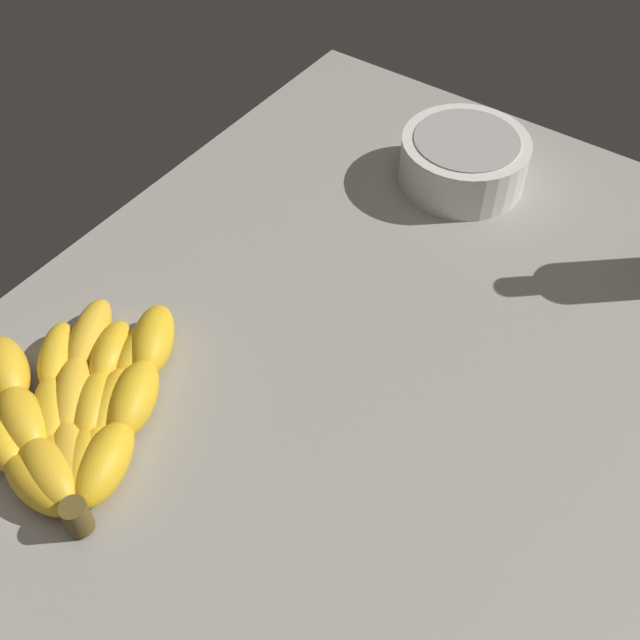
% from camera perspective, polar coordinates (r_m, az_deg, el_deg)
% --- Properties ---
extents(ground_plane, '(0.94, 0.66, 0.04)m').
position_cam_1_polar(ground_plane, '(0.66, 1.35, -7.76)').
color(ground_plane, gray).
extents(banana_bunch, '(0.21, 0.21, 0.04)m').
position_cam_1_polar(banana_bunch, '(0.65, -17.88, -6.41)').
color(banana_bunch, gold).
rests_on(banana_bunch, ground_plane).
extents(small_bowl, '(0.13, 0.13, 0.05)m').
position_cam_1_polar(small_bowl, '(0.84, 10.61, 11.62)').
color(small_bowl, silver).
rests_on(small_bowl, ground_plane).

